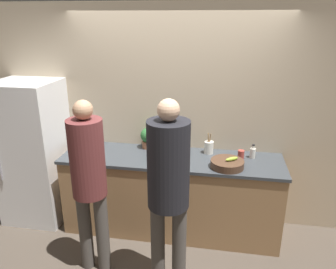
# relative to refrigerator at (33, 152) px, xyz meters

# --- Properties ---
(ground_plane) EXTENTS (14.00, 14.00, 0.00)m
(ground_plane) POSITION_rel_refrigerator_xyz_m (1.71, -0.38, -0.87)
(ground_plane) COLOR #4C4238
(wall_back) EXTENTS (5.20, 0.06, 2.60)m
(wall_back) POSITION_rel_refrigerator_xyz_m (1.71, 0.35, 0.43)
(wall_back) COLOR #C6B293
(wall_back) RESTS_ON ground_plane
(counter) EXTENTS (2.50, 0.72, 0.94)m
(counter) POSITION_rel_refrigerator_xyz_m (1.71, 0.01, -0.40)
(counter) COLOR #9E754C
(counter) RESTS_ON ground_plane
(refrigerator) EXTENTS (0.72, 0.69, 1.74)m
(refrigerator) POSITION_rel_refrigerator_xyz_m (0.00, 0.00, 0.00)
(refrigerator) COLOR white
(refrigerator) RESTS_ON ground_plane
(person_left) EXTENTS (0.32, 0.32, 1.76)m
(person_left) POSITION_rel_refrigerator_xyz_m (1.06, -0.79, 0.16)
(person_left) COLOR #4C4742
(person_left) RESTS_ON ground_plane
(person_center) EXTENTS (0.36, 0.36, 1.83)m
(person_center) POSITION_rel_refrigerator_xyz_m (1.84, -0.90, 0.23)
(person_center) COLOR #4C4742
(person_center) RESTS_ON ground_plane
(fruit_bowl) EXTENTS (0.35, 0.35, 0.12)m
(fruit_bowl) POSITION_rel_refrigerator_xyz_m (2.34, -0.16, 0.11)
(fruit_bowl) COLOR #4C3323
(fruit_bowl) RESTS_ON counter
(utensil_crock) EXTENTS (0.11, 0.11, 0.25)m
(utensil_crock) POSITION_rel_refrigerator_xyz_m (2.12, 0.18, 0.14)
(utensil_crock) COLOR silver
(utensil_crock) RESTS_ON counter
(bottle_clear) EXTENTS (0.06, 0.06, 0.16)m
(bottle_clear) POSITION_rel_refrigerator_xyz_m (2.61, 0.14, 0.13)
(bottle_clear) COLOR silver
(bottle_clear) RESTS_ON counter
(cup_red) EXTENTS (0.07, 0.07, 0.10)m
(cup_red) POSITION_rel_refrigerator_xyz_m (2.48, 0.08, 0.12)
(cup_red) COLOR #A33D33
(cup_red) RESTS_ON counter
(potted_plant) EXTENTS (0.18, 0.18, 0.25)m
(potted_plant) POSITION_rel_refrigerator_xyz_m (1.39, 0.23, 0.20)
(potted_plant) COLOR #9E6042
(potted_plant) RESTS_ON counter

